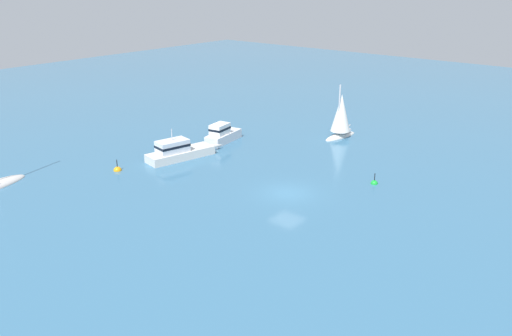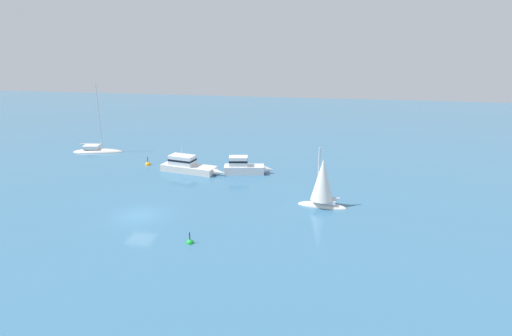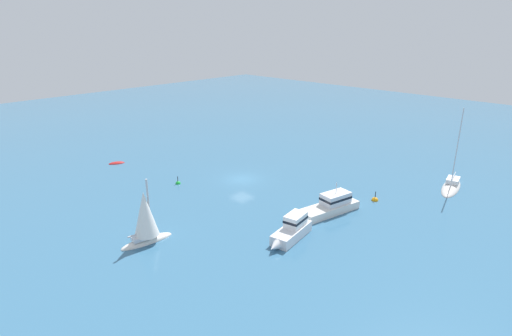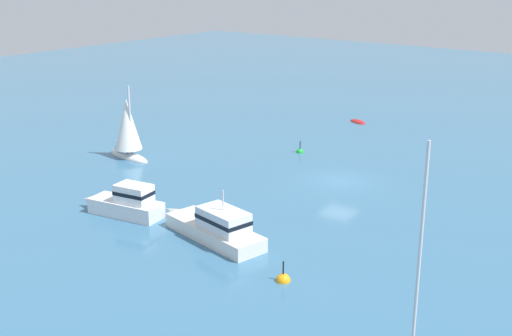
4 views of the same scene
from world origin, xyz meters
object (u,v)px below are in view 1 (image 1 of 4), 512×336
object	(u,v)px
mooring_buoy	(374,184)
sloop	(341,118)
channel_buoy	(118,170)
launch	(180,151)
cabin_cruiser	(224,134)

from	to	relation	value
mooring_buoy	sloop	bearing A→B (deg)	132.96
channel_buoy	mooring_buoy	xyz separation A→B (m)	(20.12, 12.28, 0.00)
sloop	channel_buoy	world-z (taller)	sloop
launch	channel_buoy	distance (m)	6.47
sloop	mooring_buoy	bearing A→B (deg)	50.65
cabin_cruiser	channel_buoy	world-z (taller)	cabin_cruiser
channel_buoy	mooring_buoy	distance (m)	23.57
launch	mooring_buoy	xyz separation A→B (m)	(18.20, 6.14, -0.78)
launch	channel_buoy	size ratio (longest dim) A/B	5.97
cabin_cruiser	sloop	world-z (taller)	sloop
cabin_cruiser	sloop	distance (m)	13.24
launch	sloop	bearing A→B (deg)	-15.25
cabin_cruiser	channel_buoy	distance (m)	13.23
cabin_cruiser	mooring_buoy	world-z (taller)	cabin_cruiser
sloop	channel_buoy	distance (m)	25.08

